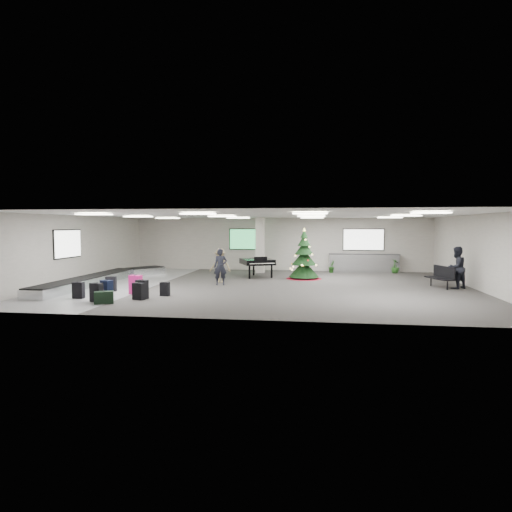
# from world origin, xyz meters

# --- Properties ---
(ground) EXTENTS (18.00, 18.00, 0.00)m
(ground) POSITION_xyz_m (0.00, 0.00, 0.00)
(ground) COLOR #363331
(ground) RESTS_ON ground
(room_envelope) EXTENTS (18.02, 14.02, 3.21)m
(room_envelope) POSITION_xyz_m (-0.38, 0.67, 2.33)
(room_envelope) COLOR #A29E95
(room_envelope) RESTS_ON ground
(baggage_carousel) EXTENTS (2.28, 9.71, 0.43)m
(baggage_carousel) POSITION_xyz_m (-7.84, -0.08, 0.21)
(baggage_carousel) COLOR silver
(baggage_carousel) RESTS_ON ground
(service_counter) EXTENTS (4.05, 0.65, 1.08)m
(service_counter) POSITION_xyz_m (5.00, 6.65, 0.55)
(service_counter) COLOR silver
(service_counter) RESTS_ON ground
(suitcase_0) EXTENTS (0.48, 0.34, 0.69)m
(suitcase_0) POSITION_xyz_m (-5.52, -4.84, 0.34)
(suitcase_0) COLOR black
(suitcase_0) RESTS_ON ground
(suitcase_1) EXTENTS (0.49, 0.35, 0.71)m
(suitcase_1) POSITION_xyz_m (-4.19, -3.95, 0.35)
(suitcase_1) COLOR black
(suitcase_1) RESTS_ON ground
(pink_suitcase) EXTENTS (0.53, 0.37, 0.78)m
(pink_suitcase) POSITION_xyz_m (-4.87, -2.99, 0.38)
(pink_suitcase) COLOR #DB1C7D
(pink_suitcase) RESTS_ON ground
(suitcase_3) EXTENTS (0.38, 0.24, 0.55)m
(suitcase_3) POSITION_xyz_m (-3.56, -3.25, 0.27)
(suitcase_3) COLOR black
(suitcase_3) RESTS_ON ground
(navy_suitcase) EXTENTS (0.53, 0.44, 0.72)m
(navy_suitcase) POSITION_xyz_m (-5.45, -4.25, 0.35)
(navy_suitcase) COLOR black
(navy_suitcase) RESTS_ON ground
(suitcase_5) EXTENTS (0.41, 0.23, 0.63)m
(suitcase_5) POSITION_xyz_m (-6.54, -4.28, 0.31)
(suitcase_5) COLOR black
(suitcase_5) RESTS_ON ground
(green_duffel) EXTENTS (0.72, 0.57, 0.45)m
(green_duffel) POSITION_xyz_m (-5.10, -5.13, 0.21)
(green_duffel) COLOR black
(green_duffel) RESTS_ON ground
(suitcase_7) EXTENTS (0.48, 0.34, 0.65)m
(suitcase_7) POSITION_xyz_m (-4.21, -4.22, 0.31)
(suitcase_7) COLOR black
(suitcase_7) RESTS_ON ground
(suitcase_8) EXTENTS (0.45, 0.31, 0.63)m
(suitcase_8) POSITION_xyz_m (-6.18, -2.44, 0.31)
(suitcase_8) COLOR black
(suitcase_8) RESTS_ON ground
(christmas_tree) EXTENTS (1.84, 1.84, 2.62)m
(christmas_tree) POSITION_xyz_m (1.62, 2.94, 0.90)
(christmas_tree) COLOR maroon
(christmas_tree) RESTS_ON ground
(grand_piano) EXTENTS (2.15, 2.40, 1.13)m
(grand_piano) POSITION_xyz_m (-0.86, 3.39, 0.80)
(grand_piano) COLOR black
(grand_piano) RESTS_ON ground
(bench) EXTENTS (0.96, 1.59, 0.96)m
(bench) POSITION_xyz_m (7.66, 0.48, 0.54)
(bench) COLOR black
(bench) RESTS_ON ground
(traveler_a) EXTENTS (0.68, 0.53, 1.67)m
(traveler_a) POSITION_xyz_m (-2.11, 0.08, 0.83)
(traveler_a) COLOR black
(traveler_a) RESTS_ON ground
(traveler_b) EXTENTS (1.13, 0.75, 1.63)m
(traveler_b) POSITION_xyz_m (-2.32, 0.92, 0.81)
(traveler_b) COLOR #7F6F4E
(traveler_b) RESTS_ON ground
(traveler_bench) EXTENTS (1.12, 1.06, 1.82)m
(traveler_bench) POSITION_xyz_m (8.22, 0.32, 0.91)
(traveler_bench) COLOR black
(traveler_bench) RESTS_ON ground
(potted_plant_left) EXTENTS (0.45, 0.49, 0.71)m
(potted_plant_left) POSITION_xyz_m (3.13, 6.00, 0.35)
(potted_plant_left) COLOR #1A3E13
(potted_plant_left) RESTS_ON ground
(potted_plant_right) EXTENTS (0.61, 0.61, 0.79)m
(potted_plant_right) POSITION_xyz_m (6.74, 6.31, 0.40)
(potted_plant_right) COLOR #1A3E13
(potted_plant_right) RESTS_ON ground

